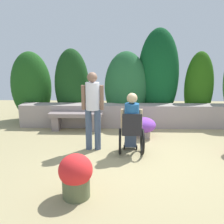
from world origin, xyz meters
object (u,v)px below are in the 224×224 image
(person_in_wheelchair, at_px, (131,126))
(flower_pot_purple_near, at_px, (76,175))
(stone_bench, at_px, (76,118))
(person_standing_companion, at_px, (93,106))
(flower_pot_terracotta_by_wall, at_px, (144,126))

(person_in_wheelchair, distance_m, flower_pot_purple_near, 1.90)
(person_in_wheelchair, height_order, flower_pot_purple_near, person_in_wheelchair)
(stone_bench, height_order, flower_pot_purple_near, flower_pot_purple_near)
(person_standing_companion, bearing_deg, stone_bench, 108.98)
(flower_pot_purple_near, height_order, flower_pot_terracotta_by_wall, flower_pot_purple_near)
(person_standing_companion, xyz_separation_m, flower_pot_terracotta_by_wall, (1.23, 0.84, -0.70))
(flower_pot_purple_near, distance_m, flower_pot_terracotta_by_wall, 3.01)
(stone_bench, relative_size, person_in_wheelchair, 1.13)
(person_in_wheelchair, xyz_separation_m, flower_pot_purple_near, (-0.90, -1.66, -0.27))
(person_in_wheelchair, bearing_deg, person_standing_companion, 163.54)
(person_standing_companion, distance_m, flower_pot_purple_near, 1.98)
(flower_pot_terracotta_by_wall, bearing_deg, person_in_wheelchair, -110.33)
(person_in_wheelchair, distance_m, flower_pot_terracotta_by_wall, 1.17)
(stone_bench, relative_size, person_standing_companion, 0.87)
(person_standing_companion, relative_size, flower_pot_terracotta_by_wall, 2.93)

